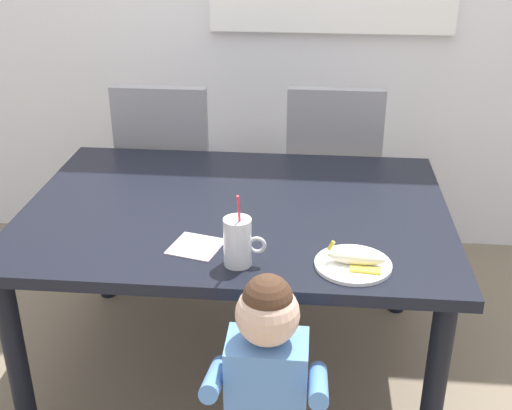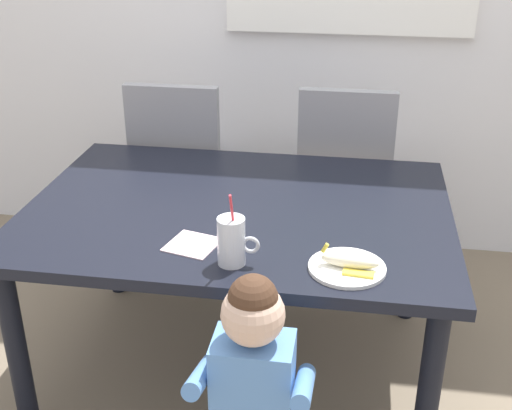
% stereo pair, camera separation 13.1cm
% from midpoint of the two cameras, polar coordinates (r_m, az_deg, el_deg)
% --- Properties ---
extents(ground_plane, '(24.00, 24.00, 0.00)m').
position_cam_midpoint_polar(ground_plane, '(2.72, -2.98, -13.69)').
color(ground_plane, '#7A6B56').
extents(dining_table, '(1.50, 1.07, 0.71)m').
position_cam_midpoint_polar(dining_table, '(2.37, -3.32, -1.88)').
color(dining_table, black).
rests_on(dining_table, ground).
extents(dining_chair_left, '(0.44, 0.45, 0.96)m').
position_cam_midpoint_polar(dining_chair_left, '(3.13, -8.75, 3.18)').
color(dining_chair_left, gray).
rests_on(dining_chair_left, ground).
extents(dining_chair_right, '(0.44, 0.44, 0.96)m').
position_cam_midpoint_polar(dining_chair_right, '(3.08, 5.38, 3.03)').
color(dining_chair_right, gray).
rests_on(dining_chair_right, ground).
extents(toddler_standing, '(0.33, 0.24, 0.84)m').
position_cam_midpoint_polar(toddler_standing, '(1.85, -1.14, -14.57)').
color(toddler_standing, '#3F4760').
rests_on(toddler_standing, ground).
extents(milk_cup, '(0.13, 0.09, 0.25)m').
position_cam_midpoint_polar(milk_cup, '(1.95, -3.49, -3.45)').
color(milk_cup, silver).
rests_on(milk_cup, dining_table).
extents(snack_plate, '(0.23, 0.23, 0.01)m').
position_cam_midpoint_polar(snack_plate, '(1.98, 6.53, -5.18)').
color(snack_plate, white).
rests_on(snack_plate, dining_table).
extents(peeled_banana, '(0.17, 0.12, 0.07)m').
position_cam_midpoint_polar(peeled_banana, '(1.96, 6.84, -4.64)').
color(peeled_banana, '#F4EAC6').
rests_on(peeled_banana, snack_plate).
extents(paper_napkin, '(0.18, 0.18, 0.00)m').
position_cam_midpoint_polar(paper_napkin, '(2.08, -7.01, -3.62)').
color(paper_napkin, silver).
rests_on(paper_napkin, dining_table).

